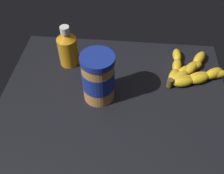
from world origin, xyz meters
TOP-DOWN VIEW (x-y plane):
  - ground_plane at (0.00, 0.00)cm, footprint 70.83×56.69cm
  - banana_bunch at (-24.57, -11.87)cm, footprint 20.71×18.89cm
  - peanut_butter_jar at (4.62, 0.11)cm, footprint 9.86×9.86cm
  - honey_bottle at (17.00, -14.45)cm, footprint 6.60×6.60cm

SIDE VIEW (x-z plane):
  - ground_plane at x=0.00cm, z-range -4.48..0.00cm
  - banana_bunch at x=-24.57cm, z-range -0.13..3.25cm
  - honey_bottle at x=17.00cm, z-range -0.88..14.07cm
  - peanut_butter_jar at x=4.62cm, z-range -0.01..16.20cm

